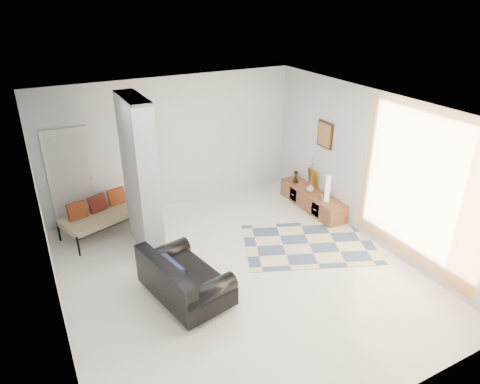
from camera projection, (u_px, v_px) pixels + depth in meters
floor at (239, 273)px, 7.23m from camera, size 6.00×6.00×0.00m
ceiling at (238, 110)px, 6.02m from camera, size 6.00×6.00×0.00m
wall_back at (173, 143)px, 9.02m from camera, size 6.00×0.00×6.00m
wall_front at (378, 319)px, 4.23m from camera, size 6.00×0.00×6.00m
wall_left at (48, 244)px, 5.47m from camera, size 0.00×6.00×6.00m
wall_right at (372, 168)px, 7.78m from camera, size 0.00×6.00×6.00m
partition_column at (140, 176)px, 7.44m from camera, size 0.35×1.20×2.80m
hallway_door at (72, 179)px, 8.28m from camera, size 0.85×0.06×2.04m
curtain at (420, 190)px, 6.80m from camera, size 0.00×2.55×2.55m
wall_art at (325, 135)px, 8.76m from camera, size 0.04×0.45×0.55m
media_console at (312, 200)px, 9.30m from camera, size 0.45×1.83×0.80m
loveseat at (182, 279)px, 6.49m from camera, size 1.17×1.66×0.76m
daybed at (108, 212)px, 8.35m from camera, size 1.99×1.34×0.77m
area_rug at (309, 244)px, 8.05m from camera, size 2.83×2.39×0.01m
cylinder_lamp at (328, 189)px, 8.69m from camera, size 0.10×0.10×0.55m
bronze_figurine at (296, 177)px, 9.60m from camera, size 0.15×0.15×0.27m
vase at (310, 188)px, 9.17m from camera, size 0.19×0.19×0.18m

